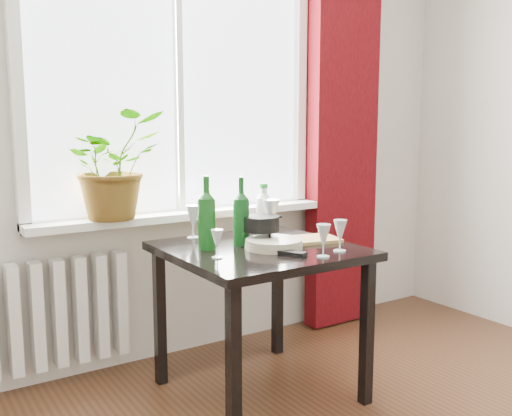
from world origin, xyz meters
TOP-DOWN VIEW (x-y plane):
  - window at (0.00, 2.22)m, footprint 1.72×0.08m
  - windowsill at (0.00, 2.15)m, footprint 1.72×0.20m
  - curtain at (1.12, 2.12)m, footprint 0.50×0.12m
  - radiator at (-0.75, 2.18)m, footprint 0.80×0.10m
  - table at (0.10, 1.55)m, footprint 0.85×0.85m
  - potted_plant at (-0.41, 2.11)m, footprint 0.57×0.51m
  - wine_bottle_left at (-0.14, 1.64)m, footprint 0.09×0.09m
  - wine_bottle_right at (0.05, 1.63)m, footprint 0.09×0.09m
  - bottle_amber at (0.19, 1.86)m, footprint 0.08×0.08m
  - cleaning_bottle at (0.29, 1.81)m, footprint 0.10×0.10m
  - wineglass_front_right at (0.21, 1.21)m, footprint 0.07×0.07m
  - wineglass_far_right at (0.35, 1.26)m, footprint 0.07×0.07m
  - wineglass_back_center at (0.26, 1.68)m, footprint 0.09×0.09m
  - wineglass_back_left at (-0.07, 1.91)m, footprint 0.09×0.09m
  - wineglass_front_left at (-0.19, 1.45)m, footprint 0.07×0.07m
  - plate_stack at (0.14, 1.48)m, footprint 0.29×0.29m
  - fondue_pot at (0.13, 1.59)m, footprint 0.24×0.22m
  - tv_remote at (0.11, 1.34)m, footprint 0.13×0.19m
  - cutting_board at (0.37, 1.53)m, footprint 0.34×0.26m

SIDE VIEW (x-z plane):
  - radiator at x=-0.75m, z-range 0.10..0.66m
  - table at x=0.10m, z-range 0.28..1.02m
  - cutting_board at x=0.37m, z-range 0.74..0.76m
  - tv_remote at x=0.11m, z-range 0.74..0.76m
  - plate_stack at x=0.14m, z-range 0.74..0.79m
  - wineglass_front_left at x=-0.19m, z-range 0.74..0.87m
  - fondue_pot at x=0.13m, z-range 0.74..0.88m
  - wineglass_front_right at x=0.21m, z-range 0.74..0.89m
  - wineglass_far_right at x=0.35m, z-range 0.74..0.89m
  - windowsill at x=0.00m, z-range 0.80..0.84m
  - wineglass_back_left at x=-0.07m, z-range 0.74..0.91m
  - wineglass_back_center at x=0.26m, z-range 0.74..0.95m
  - bottle_amber at x=0.19m, z-range 0.74..0.99m
  - cleaning_bottle at x=0.29m, z-range 0.74..1.01m
  - wine_bottle_right at x=0.05m, z-range 0.74..1.08m
  - wine_bottle_left at x=-0.14m, z-range 0.74..1.09m
  - potted_plant at x=-0.41m, z-range 0.84..1.39m
  - curtain at x=1.12m, z-range 0.01..2.58m
  - window at x=0.00m, z-range 0.79..2.41m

